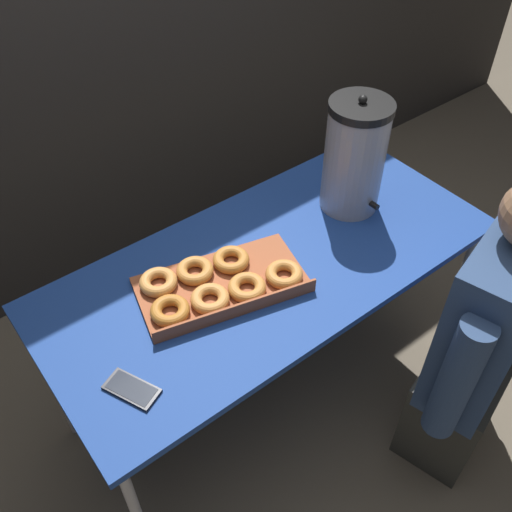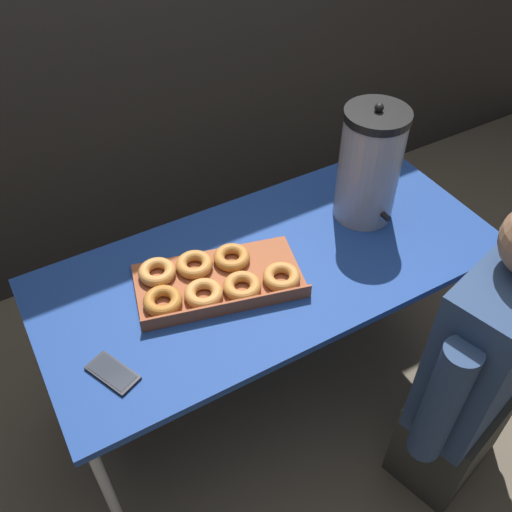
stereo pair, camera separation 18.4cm
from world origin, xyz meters
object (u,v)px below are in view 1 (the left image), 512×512
Objects in this scene: coffee_urn at (355,157)px; cell_phone at (132,389)px; donut_box at (218,284)px; person_seated at (480,345)px.

cell_phone is at bearing -168.10° from coffee_urn.
coffee_urn is at bearing -12.25° from cell_phone.
cell_phone is at bearing -143.78° from donut_box.
coffee_urn reaches higher than cell_phone.
coffee_urn reaches higher than donut_box.
donut_box is at bearing -174.90° from coffee_urn.
person_seated is (0.63, -0.60, -0.20)m from donut_box.
donut_box is at bearing -2.20° from cell_phone.
donut_box is 0.43m from cell_phone.
person_seated is (-0.01, -0.66, -0.38)m from coffee_urn.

